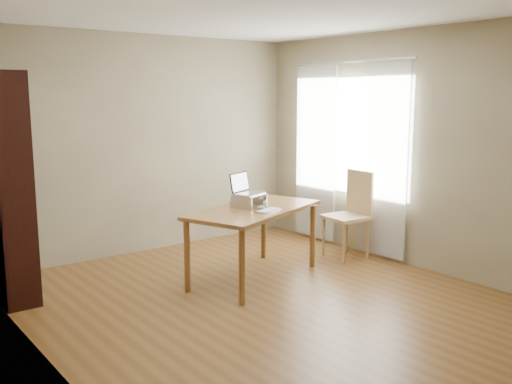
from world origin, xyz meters
The scene contains 10 objects.
room centered at (0.03, 0.01, 1.30)m, with size 4.04×4.54×2.64m.
bookshelf centered at (-1.83, 1.55, 1.05)m, with size 0.30×0.90×2.10m.
curtains centered at (1.92, 0.80, 1.17)m, with size 0.03×1.90×2.25m.
desk centered at (0.31, 0.57, 0.66)m, with size 1.68×1.22×0.75m.
laptop_stand centered at (0.31, 0.65, 0.83)m, with size 0.32×0.25×0.13m.
laptop centered at (0.31, 0.70, 0.94)m, with size 0.36×0.35×0.22m.
keyboard centered at (0.32, 0.35, 0.76)m, with size 0.31×0.21×0.02m.
coaster centered at (0.87, 0.27, 0.75)m, with size 0.09×0.09×0.01m, color #55361D.
cat centered at (0.30, 0.68, 0.81)m, with size 0.23×0.47×0.14m.
chair centered at (1.72, 0.54, 0.55)m, with size 0.49×0.49×1.02m.
Camera 1 is at (-3.17, -3.97, 1.90)m, focal length 40.00 mm.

